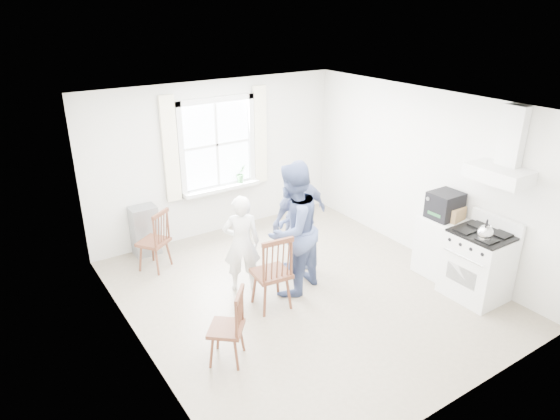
% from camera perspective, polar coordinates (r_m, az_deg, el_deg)
% --- Properties ---
extents(room_shell, '(4.62, 5.12, 2.64)m').
position_cam_1_polar(room_shell, '(6.45, 2.82, 0.44)').
color(room_shell, gray).
rests_on(room_shell, ground).
extents(window_assembly, '(1.88, 0.24, 1.70)m').
position_cam_1_polar(window_assembly, '(8.38, -7.13, 6.80)').
color(window_assembly, white).
rests_on(window_assembly, room_shell).
extents(range_hood, '(0.45, 0.76, 0.94)m').
position_cam_1_polar(range_hood, '(6.85, 24.14, 5.11)').
color(range_hood, silver).
rests_on(range_hood, room_shell).
extents(shelf_unit, '(0.40, 0.30, 0.80)m').
position_cam_1_polar(shelf_unit, '(8.16, -15.18, -2.28)').
color(shelf_unit, gray).
rests_on(shelf_unit, ground).
extents(gas_stove, '(0.68, 0.76, 1.12)m').
position_cam_1_polar(gas_stove, '(7.24, 21.65, -5.79)').
color(gas_stove, silver).
rests_on(gas_stove, ground).
extents(kettle, '(0.20, 0.20, 0.28)m').
position_cam_1_polar(kettle, '(6.81, 22.39, -2.44)').
color(kettle, silver).
rests_on(kettle, gas_stove).
extents(low_cabinet, '(0.50, 0.55, 0.90)m').
position_cam_1_polar(low_cabinet, '(7.66, 17.73, -3.89)').
color(low_cabinet, silver).
rests_on(low_cabinet, ground).
extents(stereo_stack, '(0.43, 0.38, 0.38)m').
position_cam_1_polar(stereo_stack, '(7.40, 18.33, 0.52)').
color(stereo_stack, black).
rests_on(stereo_stack, low_cabinet).
extents(cardboard_box, '(0.33, 0.25, 0.19)m').
position_cam_1_polar(cardboard_box, '(7.40, 19.28, -0.39)').
color(cardboard_box, '#A37F4E').
rests_on(cardboard_box, low_cabinet).
extents(windsor_chair_a, '(0.55, 0.55, 0.96)m').
position_cam_1_polar(windsor_chair_a, '(7.55, -13.74, -2.69)').
color(windsor_chair_a, '#4D2718').
rests_on(windsor_chair_a, ground).
extents(windsor_chair_b, '(0.50, 0.49, 1.07)m').
position_cam_1_polar(windsor_chair_b, '(6.35, -0.56, -6.44)').
color(windsor_chair_b, '#4D2718').
rests_on(windsor_chair_b, ground).
extents(windsor_chair_c, '(0.53, 0.53, 0.91)m').
position_cam_1_polar(windsor_chair_c, '(5.58, -5.24, -12.27)').
color(windsor_chair_c, '#4D2718').
rests_on(windsor_chair_c, ground).
extents(person_left, '(0.67, 0.67, 1.40)m').
position_cam_1_polar(person_left, '(6.82, -4.42, -3.84)').
color(person_left, white).
rests_on(person_left, ground).
extents(person_mid, '(1.16, 1.16, 1.86)m').
position_cam_1_polar(person_mid, '(6.66, 1.37, -2.29)').
color(person_mid, '#465683').
rests_on(person_mid, ground).
extents(person_right, '(1.16, 1.16, 1.72)m').
position_cam_1_polar(person_right, '(7.21, 2.27, -0.83)').
color(person_right, navy).
rests_on(person_right, ground).
extents(potted_plant, '(0.18, 0.18, 0.32)m').
position_cam_1_polar(potted_plant, '(8.61, -4.48, 4.17)').
color(potted_plant, '#327134').
rests_on(potted_plant, window_assembly).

